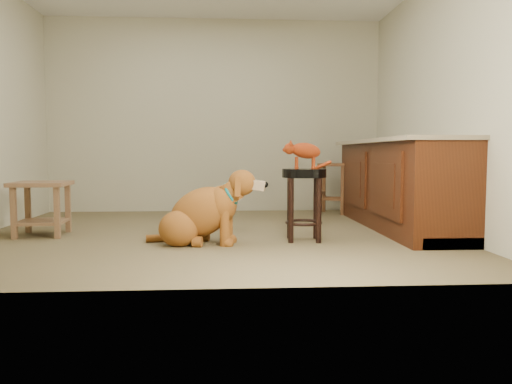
{
  "coord_description": "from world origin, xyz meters",
  "views": [
    {
      "loc": [
        0.11,
        -4.87,
        0.79
      ],
      "look_at": [
        0.4,
        -0.47,
        0.45
      ],
      "focal_mm": 35.0,
      "sensor_mm": 36.0,
      "label": 1
    }
  ],
  "objects": [
    {
      "name": "room_shell",
      "position": [
        0.0,
        0.0,
        1.68
      ],
      "size": [
        4.54,
        4.04,
        2.62
      ],
      "color": "#B1AC8F",
      "rests_on": "ground"
    },
    {
      "name": "side_table",
      "position": [
        -1.64,
        0.02,
        0.34
      ],
      "size": [
        0.52,
        0.52,
        0.52
      ],
      "rotation": [
        0.0,
        0.0,
        0.05
      ],
      "color": "brown",
      "rests_on": "ground"
    },
    {
      "name": "tabby_kitten",
      "position": [
        0.82,
        -0.42,
        0.81
      ],
      "size": [
        0.46,
        0.16,
        0.28
      ],
      "rotation": [
        0.0,
        0.0,
        -0.09
      ],
      "color": "#942E0E",
      "rests_on": "padded_stool"
    },
    {
      "name": "padded_stool",
      "position": [
        0.84,
        -0.42,
        0.46
      ],
      "size": [
        0.4,
        0.4,
        0.65
      ],
      "rotation": [
        0.0,
        0.0,
        -0.09
      ],
      "color": "black",
      "rests_on": "ground"
    },
    {
      "name": "floor",
      "position": [
        0.0,
        0.0,
        0.0
      ],
      "size": [
        4.5,
        4.0,
        0.01
      ],
      "primitive_type": "cube",
      "color": "brown",
      "rests_on": "ground"
    },
    {
      "name": "wood_stool",
      "position": [
        1.55,
        1.61,
        0.34
      ],
      "size": [
        0.46,
        0.46,
        0.66
      ],
      "rotation": [
        0.0,
        0.0,
        -0.37
      ],
      "color": "brown",
      "rests_on": "ground"
    },
    {
      "name": "golden_retriever",
      "position": [
        -0.08,
        -0.52,
        0.26
      ],
      "size": [
        1.08,
        0.59,
        0.7
      ],
      "rotation": [
        0.0,
        0.0,
        -0.18
      ],
      "color": "brown",
      "rests_on": "ground"
    },
    {
      "name": "cabinet_run",
      "position": [
        1.94,
        0.3,
        0.44
      ],
      "size": [
        0.7,
        2.56,
        0.94
      ],
      "color": "#3D1A0A",
      "rests_on": "ground"
    }
  ]
}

